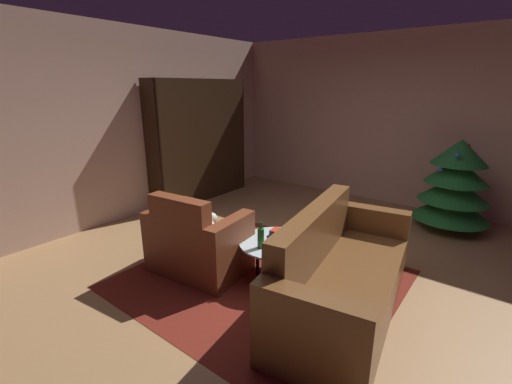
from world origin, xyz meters
TOP-DOWN VIEW (x-y plane):
  - ground_plane at (0.00, 0.00)m, footprint 7.30×7.30m
  - wall_back at (0.00, 3.07)m, footprint 5.92×0.06m
  - wall_left at (-2.93, 0.00)m, footprint 0.06×6.20m
  - area_rug at (-0.17, -0.32)m, footprint 2.57×2.39m
  - bookshelf_unit at (-2.67, 1.39)m, footprint 0.37×1.97m
  - armchair_red at (-0.82, -0.60)m, footprint 1.06×0.79m
  - couch_red at (0.67, -0.27)m, footprint 1.11×2.13m
  - coffee_table at (-0.07, -0.19)m, footprint 0.79×0.79m
  - book_stack_on_table at (-0.03, -0.20)m, footprint 0.23×0.18m
  - bottle_on_table at (-0.13, -0.40)m, footprint 0.07×0.07m
  - decorated_tree at (1.12, 2.39)m, footprint 0.99×0.99m

SIDE VIEW (x-z plane):
  - ground_plane at x=0.00m, z-range 0.00..0.00m
  - area_rug at x=-0.17m, z-range 0.00..0.01m
  - couch_red at x=0.67m, z-range -0.15..0.77m
  - armchair_red at x=-0.82m, z-range -0.13..0.77m
  - coffee_table at x=-0.07m, z-range 0.17..0.58m
  - book_stack_on_table at x=-0.03m, z-range 0.41..0.55m
  - bottle_on_table at x=-0.13m, z-range 0.38..0.65m
  - decorated_tree at x=1.12m, z-range 0.00..1.27m
  - bookshelf_unit at x=-2.67m, z-range -0.04..2.02m
  - wall_back at x=0.00m, z-range 0.00..2.77m
  - wall_left at x=-2.93m, z-range 0.00..2.77m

